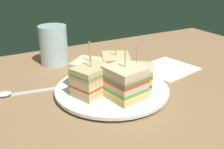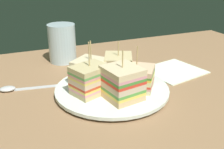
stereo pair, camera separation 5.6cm
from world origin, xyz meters
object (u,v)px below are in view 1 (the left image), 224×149
sandwich_wedge_1 (116,67)px  spoon (14,93)px  drinking_glass (54,48)px  sandwich_wedge_3 (92,81)px  sandwich_wedge_4 (123,83)px  chip_pile (105,81)px  sandwich_wedge_2 (90,73)px  sandwich_wedge_0 (136,77)px  napkin (167,68)px  plate (112,89)px

sandwich_wedge_1 → spoon: size_ratio=0.62×
spoon → drinking_glass: drinking_glass is taller
sandwich_wedge_3 → sandwich_wedge_4: (-4.74, 4.45, 0.25)cm
sandwich_wedge_1 → chip_pile: 5.11cm
sandwich_wedge_1 → chip_pile: sandwich_wedge_1 is taller
sandwich_wedge_2 → drinking_glass: sandwich_wedge_2 is taller
chip_pile → spoon: chip_pile is taller
sandwich_wedge_2 → drinking_glass: 19.84cm
sandwich_wedge_4 → drinking_glass: bearing=-1.0°
sandwich_wedge_1 → sandwich_wedge_3: 9.48cm
sandwich_wedge_0 → chip_pile: 6.76cm
sandwich_wedge_1 → chip_pile: bearing=-34.3°
sandwich_wedge_2 → sandwich_wedge_3: (1.87, 4.62, 0.32)cm
napkin → drinking_glass: drinking_glass is taller
sandwich_wedge_0 → spoon: 26.34cm
napkin → drinking_glass: (24.60, -18.73, 4.27)cm
plate → sandwich_wedge_3: size_ratio=2.25×
plate → sandwich_wedge_4: size_ratio=2.47×
spoon → napkin: bearing=-177.4°
sandwich_wedge_3 → sandwich_wedge_4: 6.51cm
sandwich_wedge_0 → sandwich_wedge_1: bearing=-39.5°
drinking_glass → napkin: bearing=142.7°
drinking_glass → sandwich_wedge_4: bearing=99.5°
sandwich_wedge_3 → napkin: (-24.53, -5.63, -3.95)cm
sandwich_wedge_3 → napkin: sandwich_wedge_3 is taller
plate → chip_pile: (0.97, -1.46, 1.71)cm
sandwich_wedge_0 → spoon: (23.47, -11.50, -3.24)cm
sandwich_wedge_3 → napkin: 25.48cm
chip_pile → drinking_glass: 22.73cm
napkin → sandwich_wedge_3: bearing=12.9°
sandwich_wedge_2 → sandwich_wedge_4: 9.53cm
sandwich_wedge_0 → sandwich_wedge_3: 9.80cm
sandwich_wedge_2 → spoon: (15.68, -5.33, -3.49)cm
sandwich_wedge_1 → sandwich_wedge_4: (3.54, 9.06, 0.46)cm
sandwich_wedge_2 → spoon: sandwich_wedge_2 is taller
sandwich_wedge_1 → sandwich_wedge_3: sandwich_wedge_3 is taller
sandwich_wedge_4 → sandwich_wedge_2: bearing=7.0°
chip_pile → spoon: bearing=-23.6°
sandwich_wedge_4 → drinking_glass: size_ratio=0.93×
plate → sandwich_wedge_1: size_ratio=2.73×
sandwich_wedge_2 → sandwich_wedge_3: bearing=-62.0°
spoon → sandwich_wedge_4: bearing=151.2°
sandwich_wedge_4 → drinking_glass: sandwich_wedge_4 is taller
sandwich_wedge_4 → chip_pile: 6.88cm
sandwich_wedge_3 → spoon: sandwich_wedge_3 is taller
sandwich_wedge_2 → sandwich_wedge_1: bearing=50.0°
sandwich_wedge_2 → chip_pile: bearing=1.6°
sandwich_wedge_1 → sandwich_wedge_3: (8.28, 4.61, 0.21)cm
chip_pile → drinking_glass: bearing=-79.4°
sandwich_wedge_2 → chip_pile: sandwich_wedge_2 is taller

